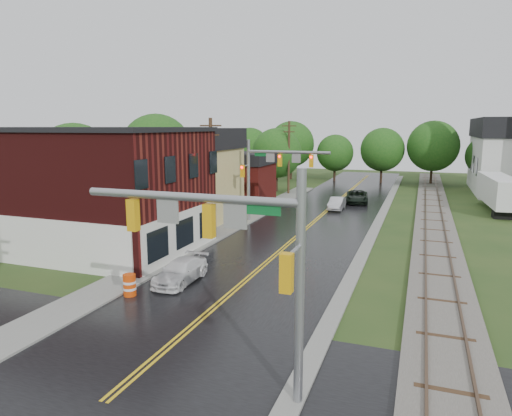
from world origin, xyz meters
The scene contains 22 objects.
ground centered at (0.00, 0.00, 0.00)m, with size 160.00×160.00×0.00m, color #243E18.
main_road centered at (0.00, 30.00, 0.00)m, with size 10.00×90.00×0.02m, color black.
cross_road centered at (0.00, 2.00, 0.00)m, with size 60.00×9.00×0.02m, color black.
curb_right centered at (5.40, 35.00, 0.00)m, with size 0.80×70.00×0.12m, color gray.
sidewalk_left centered at (-6.20, 25.00, 0.00)m, with size 2.40×50.00×0.12m, color gray.
brick_building centered at (-12.48, 15.00, 4.15)m, with size 14.30×10.30×8.30m.
yellow_house centered at (-11.00, 26.00, 3.20)m, with size 8.00×7.00×6.40m, color tan.
darkred_building centered at (-10.00, 35.00, 2.20)m, with size 7.00×6.00×4.40m, color #3F0F0C.
railroad centered at (10.00, 35.00, 0.11)m, with size 3.20×80.00×0.30m.
traffic_signal_near centered at (3.47, 2.00, 4.97)m, with size 7.34×0.30×7.20m.
traffic_signal_far centered at (-3.47, 27.00, 4.97)m, with size 7.34×0.43×7.20m.
utility_pole_b centered at (-6.80, 22.00, 4.72)m, with size 1.80×0.28×9.00m.
utility_pole_c centered at (-6.80, 44.00, 4.72)m, with size 1.80×0.28×9.00m.
tree_left_a centered at (-19.85, 21.90, 5.11)m, with size 6.80×6.80×8.67m.
tree_left_b centered at (-17.85, 31.90, 5.72)m, with size 7.60×7.60×9.69m.
tree_left_c centered at (-13.85, 39.90, 4.51)m, with size 6.00×6.00×7.65m.
tree_left_e centered at (-8.85, 45.90, 4.81)m, with size 6.40×6.40×8.16m.
suv_dark centered at (2.16, 40.11, 0.70)m, with size 2.31×5.02×1.39m, color black.
sedan_silver centered at (0.80, 35.34, 0.63)m, with size 1.33×3.80×1.25m, color silver.
pickup_white centered at (-3.20, 10.49, 0.61)m, with size 1.70×4.19×1.22m, color white.
semi_trailer centered at (15.97, 39.96, 2.09)m, with size 2.94×10.80×3.47m.
construction_barrel centered at (-4.60, 7.86, 0.56)m, with size 0.63×0.63×1.12m, color #CF3E09.
Camera 1 is at (8.74, -10.30, 8.34)m, focal length 32.00 mm.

